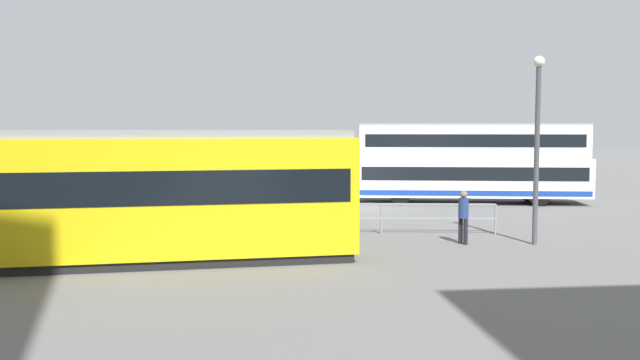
% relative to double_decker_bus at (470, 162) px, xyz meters
% --- Properties ---
extents(ground_plane, '(160.00, 160.00, 0.00)m').
position_rel_double_decker_bus_xyz_m(ground_plane, '(5.94, 1.85, -1.99)').
color(ground_plane, slate).
extents(double_decker_bus, '(11.40, 4.41, 3.87)m').
position_rel_double_decker_bus_xyz_m(double_decker_bus, '(0.00, 0.00, 0.00)').
color(double_decker_bus, white).
rests_on(double_decker_bus, ground).
extents(tram_yellow, '(13.01, 3.67, 3.64)m').
position_rel_double_decker_bus_xyz_m(tram_yellow, '(14.33, 12.96, -0.10)').
color(tram_yellow, yellow).
rests_on(tram_yellow, ground).
extents(pedestrian_near_railing, '(0.36, 0.35, 1.80)m').
position_rel_double_decker_bus_xyz_m(pedestrian_near_railing, '(10.43, 5.31, -0.94)').
color(pedestrian_near_railing, '#4C3F2D').
rests_on(pedestrian_near_railing, ground).
extents(pedestrian_crossing, '(0.43, 0.43, 1.71)m').
position_rel_double_decker_bus_xyz_m(pedestrian_crossing, '(4.02, 11.12, -1.00)').
color(pedestrian_crossing, black).
rests_on(pedestrian_crossing, ground).
extents(pedestrian_railing, '(7.89, 1.18, 1.08)m').
position_rel_double_decker_bus_xyz_m(pedestrian_railing, '(6.20, 8.82, -1.25)').
color(pedestrian_railing, gray).
rests_on(pedestrian_railing, ground).
extents(info_sign, '(1.13, 0.28, 2.45)m').
position_rel_double_decker_bus_xyz_m(info_sign, '(9.98, 9.05, -0.30)').
color(info_sign, slate).
rests_on(info_sign, ground).
extents(street_lamp, '(0.36, 0.36, 5.94)m').
position_rel_double_decker_bus_xyz_m(street_lamp, '(1.78, 11.43, 1.54)').
color(street_lamp, '#4C4C51').
rests_on(street_lamp, ground).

